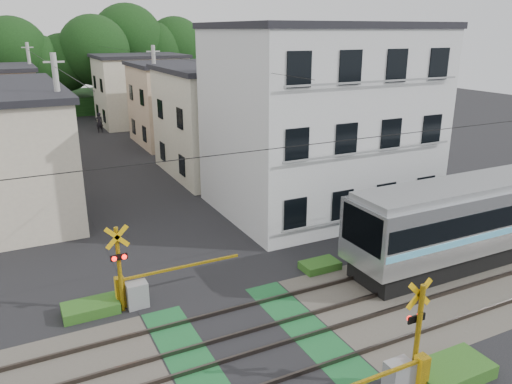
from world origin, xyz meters
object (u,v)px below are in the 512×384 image
crossing_signal_far (134,288)px  pedestrian (99,123)px  crossing_signal_near (404,369)px  apartment_block (319,119)px

crossing_signal_far → pedestrian: 31.74m
crossing_signal_near → crossing_signal_far: same height
apartment_block → pedestrian: size_ratio=5.54×
crossing_signal_near → crossing_signal_far: bearing=125.3°
pedestrian → apartment_block: bearing=93.5°
crossing_signal_near → pedestrian: crossing_signal_near is taller
crossing_signal_far → apartment_block: bearing=27.8°
crossing_signal_far → pedestrian: (4.38, 31.43, 0.21)m
pedestrian → crossing_signal_near: bearing=80.0°
crossing_signal_far → apartment_block: apartment_block is taller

